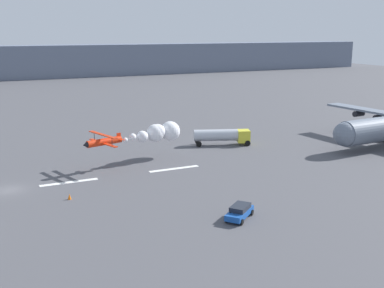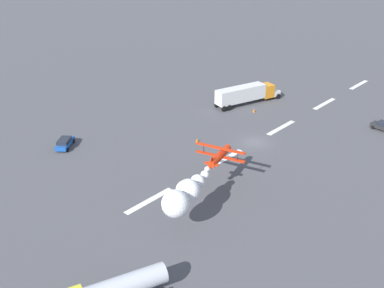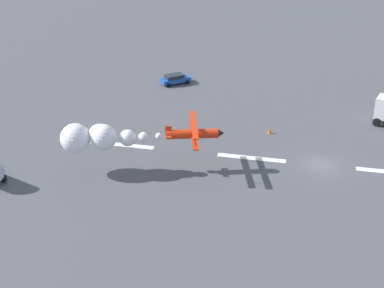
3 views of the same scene
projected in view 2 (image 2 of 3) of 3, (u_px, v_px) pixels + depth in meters
name	position (u px, v px, depth m)	size (l,w,h in m)	color
ground_plane	(255.00, 142.00, 75.19)	(440.00, 440.00, 0.00)	#4C4C51
runway_stripe_0	(359.00, 85.00, 101.23)	(8.00, 0.90, 0.01)	white
runway_stripe_1	(324.00, 104.00, 90.81)	(8.00, 0.90, 0.01)	white
runway_stripe_2	(281.00, 128.00, 80.40)	(8.00, 0.90, 0.01)	white
runway_stripe_3	(225.00, 159.00, 69.98)	(8.00, 0.90, 0.01)	white
runway_stripe_4	(149.00, 201.00, 59.56)	(8.00, 0.90, 0.01)	white
stunt_biplane_red	(187.00, 191.00, 53.76)	(17.32, 8.77, 3.27)	red
semi_truck_orange	(246.00, 94.00, 89.97)	(14.70, 6.90, 3.70)	silver
followme_car_yellow	(65.00, 143.00, 73.20)	(4.70, 4.22, 1.52)	#194CA5
traffic_cone_near	(254.00, 110.00, 86.73)	(0.44, 0.44, 0.75)	orange
traffic_cone_far	(197.00, 140.00, 75.04)	(0.44, 0.44, 0.75)	orange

